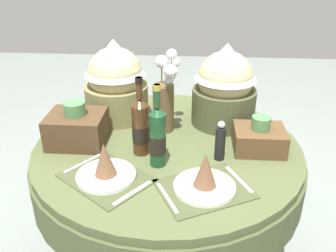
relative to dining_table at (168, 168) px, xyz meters
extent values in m
cylinder|color=#4C5633|center=(0.00, 0.00, 0.12)|extent=(1.25, 1.25, 0.04)
cylinder|color=#464F2E|center=(0.00, 0.00, 0.01)|extent=(1.27, 1.27, 0.18)
cylinder|color=black|center=(0.00, 0.00, -0.23)|extent=(0.12, 0.12, 0.65)
cube|color=#41492B|center=(-0.23, -0.29, 0.14)|extent=(0.43, 0.41, 0.00)
cylinder|color=white|center=(-0.23, -0.29, 0.15)|extent=(0.24, 0.24, 0.02)
cone|color=brown|center=(-0.23, -0.29, 0.23)|extent=(0.09, 0.09, 0.14)
cube|color=silver|center=(-0.35, -0.20, 0.14)|extent=(0.13, 0.16, 0.00)
cube|color=silver|center=(-0.10, -0.39, 0.14)|extent=(0.13, 0.16, 0.00)
cube|color=#41492B|center=(0.17, -0.34, 0.14)|extent=(0.42, 0.38, 0.00)
cylinder|color=white|center=(0.17, -0.34, 0.15)|extent=(0.24, 0.24, 0.02)
cone|color=brown|center=(0.17, -0.34, 0.23)|extent=(0.09, 0.09, 0.14)
cube|color=silver|center=(0.03, -0.41, 0.14)|extent=(0.09, 0.18, 0.00)
cube|color=silver|center=(0.31, -0.27, 0.14)|extent=(0.10, 0.18, 0.00)
cylinder|color=brown|center=(-0.03, 0.15, 0.26)|extent=(0.10, 0.10, 0.24)
sphere|color=silver|center=(-0.04, 0.18, 0.48)|extent=(0.06, 0.06, 0.06)
cylinder|color=#4C7038|center=(-0.04, 0.18, 0.42)|extent=(0.01, 0.01, 0.08)
sphere|color=silver|center=(0.02, 0.24, 0.46)|extent=(0.05, 0.05, 0.05)
cylinder|color=#4C7038|center=(0.02, 0.24, 0.41)|extent=(0.01, 0.01, 0.07)
sphere|color=silver|center=(0.01, 0.13, 0.53)|extent=(0.05, 0.05, 0.05)
cylinder|color=#4C7038|center=(0.01, 0.13, 0.45)|extent=(0.01, 0.01, 0.14)
sphere|color=silver|center=(0.00, 0.14, 0.45)|extent=(0.06, 0.06, 0.06)
cylinder|color=#4C7038|center=(0.00, 0.14, 0.40)|extent=(0.01, 0.01, 0.05)
sphere|color=silver|center=(0.00, 0.10, 0.42)|extent=(0.05, 0.05, 0.05)
cylinder|color=#4C7038|center=(0.00, 0.10, 0.39)|extent=(0.01, 0.01, 0.03)
sphere|color=silver|center=(0.01, 0.09, 0.47)|extent=(0.06, 0.06, 0.06)
cylinder|color=#4C7038|center=(0.01, 0.09, 0.41)|extent=(0.01, 0.01, 0.07)
cylinder|color=#422814|center=(-0.11, -0.08, 0.25)|extent=(0.07, 0.07, 0.23)
cylinder|color=black|center=(-0.11, -0.08, 0.23)|extent=(0.08, 0.08, 0.08)
cone|color=#422814|center=(-0.11, -0.08, 0.38)|extent=(0.07, 0.07, 0.03)
cylinder|color=#422814|center=(-0.11, -0.08, 0.45)|extent=(0.03, 0.03, 0.09)
cylinder|color=black|center=(-0.11, -0.08, 0.48)|extent=(0.03, 0.03, 0.02)
cylinder|color=#194223|center=(-0.03, -0.18, 0.25)|extent=(0.07, 0.07, 0.24)
cylinder|color=black|center=(-0.03, -0.18, 0.24)|extent=(0.07, 0.07, 0.08)
cone|color=#194223|center=(-0.03, -0.18, 0.39)|extent=(0.07, 0.07, 0.03)
cylinder|color=#194223|center=(-0.03, -0.18, 0.45)|extent=(0.03, 0.03, 0.10)
cylinder|color=#B29933|center=(-0.03, -0.18, 0.49)|extent=(0.03, 0.03, 0.02)
cylinder|color=black|center=(0.24, -0.11, 0.21)|extent=(0.04, 0.04, 0.15)
sphere|color=#B7B7BC|center=(0.24, -0.11, 0.30)|extent=(0.03, 0.03, 0.03)
cylinder|color=olive|center=(-0.29, 0.29, 0.23)|extent=(0.33, 0.33, 0.18)
sphere|color=#C6B784|center=(-0.29, 0.29, 0.37)|extent=(0.28, 0.28, 0.28)
cone|color=silver|center=(-0.29, 0.29, 0.47)|extent=(0.32, 0.32, 0.18)
cylinder|color=#474C2D|center=(0.27, 0.26, 0.23)|extent=(0.33, 0.33, 0.18)
sphere|color=#C6B784|center=(0.27, 0.26, 0.38)|extent=(0.28, 0.28, 0.28)
cone|color=silver|center=(0.27, 0.26, 0.47)|extent=(0.31, 0.31, 0.18)
cube|color=#47331E|center=(-0.42, -0.01, 0.21)|extent=(0.26, 0.22, 0.15)
cylinder|color=#4C7F4C|center=(-0.42, -0.01, 0.31)|extent=(0.10, 0.10, 0.06)
cube|color=brown|center=(0.42, -0.02, 0.19)|extent=(0.23, 0.19, 0.11)
cylinder|color=#4C7F4C|center=(0.42, -0.02, 0.27)|extent=(0.09, 0.09, 0.06)
camera|label=1|loc=(0.11, -1.49, 0.99)|focal=38.96mm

